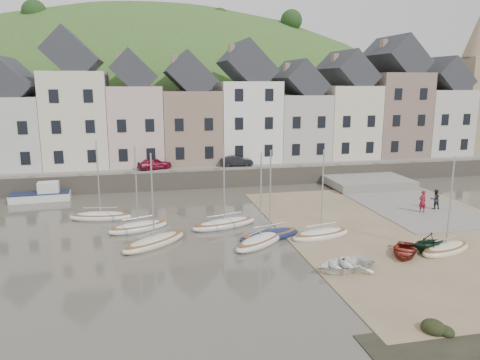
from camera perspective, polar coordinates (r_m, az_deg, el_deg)
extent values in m
plane|color=#444035|center=(30.90, 2.35, -7.74)|extent=(160.00, 160.00, 0.00)
cube|color=#335722|center=(61.36, -5.10, 2.91)|extent=(90.00, 30.00, 1.50)
cube|color=slate|center=(49.99, -3.49, 1.77)|extent=(70.00, 7.00, 0.10)
cube|color=slate|center=(46.72, -2.83, 0.24)|extent=(70.00, 1.20, 1.80)
cube|color=#766247|center=(35.16, 20.09, -5.96)|extent=(18.00, 26.00, 0.06)
cube|color=slate|center=(43.73, 19.03, -2.37)|extent=(8.00, 18.00, 0.12)
ellipsoid|color=#335722|center=(92.65, -10.13, -6.02)|extent=(134.40, 84.00, 84.00)
cylinder|color=#382619|center=(77.91, -23.96, 16.62)|extent=(0.50, 0.50, 3.00)
sphere|color=#213D19|center=(78.19, -24.12, 18.44)|extent=(3.60, 3.60, 3.60)
cylinder|color=#382619|center=(80.50, -13.12, 17.13)|extent=(0.50, 0.50, 3.00)
sphere|color=#213D19|center=(80.77, -13.21, 18.90)|extent=(3.60, 3.60, 3.60)
cylinder|color=#382619|center=(79.63, -2.53, 17.48)|extent=(0.50, 0.50, 3.00)
sphere|color=#213D19|center=(79.90, -2.55, 19.27)|extent=(3.60, 3.60, 3.60)
cylinder|color=#382619|center=(81.54, 6.33, 17.30)|extent=(0.50, 0.50, 3.00)
sphere|color=#213D19|center=(81.81, 6.38, 19.04)|extent=(3.60, 3.60, 3.60)
cube|color=#BABAB5|center=(53.93, -25.81, 5.32)|extent=(5.80, 8.00, 7.50)
cube|color=beige|center=(52.71, -19.39, 7.07)|extent=(6.40, 8.00, 10.00)
cube|color=gray|center=(52.95, -21.81, 15.85)|extent=(0.60, 0.90, 1.40)
cube|color=#C1A5A0|center=(52.36, -12.72, 6.61)|extent=(5.60, 8.00, 8.50)
cube|color=gray|center=(52.23, -14.67, 14.27)|extent=(0.60, 0.90, 1.40)
cube|color=#816C59|center=(52.66, -6.18, 6.59)|extent=(6.20, 8.00, 8.00)
cube|color=gray|center=(52.33, -8.10, 14.31)|extent=(0.60, 0.90, 1.40)
cube|color=white|center=(53.66, 0.73, 7.29)|extent=(6.60, 8.00, 9.00)
cube|color=gray|center=(53.24, -1.05, 15.68)|extent=(0.60, 0.90, 1.40)
cube|color=#B2ACA3|center=(55.45, 7.08, 6.58)|extent=(5.80, 8.00, 7.50)
cube|color=gray|center=(54.76, 5.79, 13.53)|extent=(0.60, 0.90, 1.40)
cube|color=beige|center=(57.62, 12.74, 7.08)|extent=(6.00, 8.00, 8.50)
cube|color=gray|center=(56.87, 11.67, 14.40)|extent=(0.60, 0.90, 1.40)
cube|color=#7B6459|center=(60.45, 18.21, 7.71)|extent=(6.40, 8.00, 10.00)
cube|color=gray|center=(59.68, 17.36, 15.63)|extent=(0.60, 0.90, 1.40)
cube|color=beige|center=(63.82, 22.96, 6.66)|extent=(5.80, 8.00, 8.00)
cube|color=gray|center=(62.84, 22.38, 12.97)|extent=(0.60, 0.90, 1.40)
cube|color=#997F60|center=(66.94, 26.94, 8.24)|extent=(3.50, 3.50, 12.00)
ellipsoid|color=silver|center=(37.39, -16.85, -4.40)|extent=(4.94, 2.25, 0.84)
ellipsoid|color=brown|center=(37.33, -16.87, -4.08)|extent=(4.54, 2.05, 0.20)
cylinder|color=#B2B5B7|center=(36.66, -17.15, 0.25)|extent=(0.10, 0.10, 5.60)
cylinder|color=#B2B5B7|center=(37.19, -16.92, -3.29)|extent=(2.60, 0.50, 0.08)
ellipsoid|color=silver|center=(34.00, -12.47, -5.80)|extent=(4.64, 2.92, 0.84)
ellipsoid|color=brown|center=(33.94, -12.49, -5.44)|extent=(4.26, 2.67, 0.20)
cylinder|color=#B2B5B7|center=(33.20, -12.71, -0.70)|extent=(0.10, 0.10, 5.60)
cylinder|color=#B2B5B7|center=(33.79, -12.53, -4.59)|extent=(2.29, 0.91, 0.08)
ellipsoid|color=beige|center=(30.77, -10.57, -7.63)|extent=(4.86, 4.26, 0.84)
ellipsoid|color=brown|center=(30.70, -10.58, -7.24)|extent=(4.46, 3.90, 0.20)
cylinder|color=#B2B5B7|center=(29.88, -10.80, -2.02)|extent=(0.10, 0.10, 5.60)
cylinder|color=#B2B5B7|center=(30.53, -10.62, -6.31)|extent=(2.21, 1.76, 0.08)
ellipsoid|color=silver|center=(30.53, 2.55, -7.59)|extent=(4.74, 4.27, 0.84)
ellipsoid|color=brown|center=(30.46, 2.56, -7.20)|extent=(4.35, 3.91, 0.20)
cylinder|color=#B2B5B7|center=(29.63, 2.61, -1.93)|extent=(0.10, 0.10, 5.60)
cylinder|color=#B2B5B7|center=(30.29, 2.57, -6.25)|extent=(2.14, 1.77, 0.08)
ellipsoid|color=silver|center=(34.00, -1.94, -5.51)|extent=(5.36, 3.02, 0.84)
ellipsoid|color=brown|center=(33.93, -1.94, -5.16)|extent=(4.92, 2.76, 0.20)
cylinder|color=#B2B5B7|center=(33.20, -1.98, -0.40)|extent=(0.10, 0.10, 5.60)
cylinder|color=#B2B5B7|center=(33.78, -1.95, -4.30)|extent=(2.72, 0.95, 0.08)
ellipsoid|color=#151F42|center=(31.61, 3.69, -6.90)|extent=(4.85, 2.72, 0.84)
ellipsoid|color=brown|center=(31.54, 3.69, -6.53)|extent=(4.46, 2.48, 0.20)
cylinder|color=#B2B5B7|center=(30.75, 3.77, -1.43)|extent=(0.10, 0.10, 5.60)
cylinder|color=#B2B5B7|center=(31.38, 3.71, -5.61)|extent=(2.46, 0.78, 0.08)
ellipsoid|color=silver|center=(32.17, 9.96, -6.73)|extent=(4.62, 2.39, 0.84)
ellipsoid|color=brown|center=(32.10, 9.98, -6.36)|extent=(4.25, 2.18, 0.20)
cylinder|color=#B2B5B7|center=(31.32, 10.17, -1.35)|extent=(0.10, 0.10, 5.60)
cylinder|color=#B2B5B7|center=(31.94, 10.01, -5.46)|extent=(2.38, 0.59, 0.08)
ellipsoid|color=beige|center=(31.78, 24.10, -7.87)|extent=(4.38, 2.80, 0.84)
ellipsoid|color=brown|center=(31.71, 24.14, -7.50)|extent=(4.02, 2.55, 0.20)
cylinder|color=#B2B5B7|center=(30.92, 24.59, -2.45)|extent=(0.10, 0.10, 5.60)
cylinder|color=#B2B5B7|center=(31.54, 24.22, -6.59)|extent=(2.16, 0.84, 0.08)
cube|color=silver|center=(45.03, -23.48, -1.93)|extent=(5.21, 2.06, 0.70)
cube|color=#151F42|center=(44.95, -23.52, -1.48)|extent=(5.11, 2.11, 0.08)
cube|color=silver|center=(44.64, -22.63, -0.85)|extent=(1.87, 1.33, 1.00)
imported|color=white|center=(26.94, 12.75, -10.15)|extent=(3.75, 2.95, 0.71)
imported|color=black|center=(31.17, 22.29, -7.14)|extent=(2.66, 2.38, 1.26)
imported|color=maroon|center=(30.14, 19.66, -8.23)|extent=(3.47, 3.69, 0.62)
imported|color=maroon|center=(39.94, 21.65, -2.48)|extent=(0.69, 0.48, 1.80)
imported|color=#232228|center=(41.41, 23.00, -2.20)|extent=(0.82, 0.65, 1.66)
imported|color=maroon|center=(48.37, -10.52, 2.02)|extent=(3.76, 2.46, 1.19)
imported|color=black|center=(49.35, -0.42, 2.39)|extent=(3.53, 1.43, 1.14)
ellipsoid|color=black|center=(22.20, 24.09, -16.76)|extent=(0.72, 0.79, 0.46)
ellipsoid|color=black|center=(22.19, 22.81, -16.49)|extent=(1.01, 1.11, 0.65)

